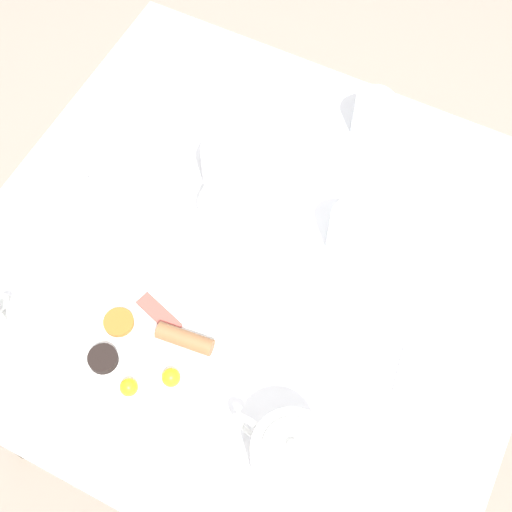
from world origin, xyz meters
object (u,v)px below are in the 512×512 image
at_px(water_glass_short, 373,117).
at_px(fork_spare, 329,326).
at_px(fork_by_plate, 147,113).
at_px(spoon_for_tea, 363,185).
at_px(napkin_folded, 437,382).
at_px(breakfast_plate, 147,353).
at_px(creamer_jug, 107,189).
at_px(knife_by_plate, 504,218).
at_px(teapot_near, 290,455).
at_px(water_glass_tall, 350,232).
at_px(teapot_far, 234,167).

relative_size(water_glass_short, fork_spare, 0.57).
relative_size(fork_by_plate, spoon_for_tea, 1.30).
bearing_deg(napkin_folded, spoon_for_tea, -49.79).
relative_size(breakfast_plate, water_glass_short, 2.74).
bearing_deg(fork_spare, creamer_jug, -6.25).
xyz_separation_m(napkin_folded, spoon_for_tea, (0.26, -0.31, -0.00)).
relative_size(napkin_folded, fork_by_plate, 0.93).
bearing_deg(fork_spare, water_glass_short, -76.66).
xyz_separation_m(water_glass_short, knife_by_plate, (-0.30, 0.07, -0.05)).
bearing_deg(fork_by_plate, napkin_folded, 159.43).
bearing_deg(teapot_near, fork_spare, 107.04).
height_order(breakfast_plate, napkin_folded, breakfast_plate).
height_order(teapot_near, water_glass_short, teapot_near).
height_order(creamer_jug, spoon_for_tea, creamer_jug).
bearing_deg(napkin_folded, breakfast_plate, 21.02).
bearing_deg(knife_by_plate, fork_by_plate, 6.88).
height_order(breakfast_plate, water_glass_tall, water_glass_tall).
distance_m(napkin_folded, fork_spare, 0.20).
relative_size(creamer_jug, fork_by_plate, 0.54).
relative_size(breakfast_plate, teapot_far, 1.25).
distance_m(spoon_for_tea, fork_spare, 0.30).
bearing_deg(water_glass_short, spoon_for_tea, 107.55).
relative_size(water_glass_short, fork_by_plate, 0.64).
height_order(teapot_near, knife_by_plate, teapot_near).
height_order(teapot_far, creamer_jug, teapot_far).
distance_m(water_glass_tall, fork_by_plate, 0.50).
height_order(water_glass_short, fork_spare, water_glass_short).
height_order(napkin_folded, knife_by_plate, napkin_folded).
distance_m(creamer_jug, fork_by_plate, 0.21).
relative_size(breakfast_plate, teapot_near, 1.25).
bearing_deg(knife_by_plate, water_glass_tall, 37.97).
relative_size(breakfast_plate, fork_spare, 1.55).
xyz_separation_m(spoon_for_tea, fork_spare, (-0.06, 0.30, 0.00)).
bearing_deg(napkin_folded, fork_by_plate, -20.57).
height_order(water_glass_tall, fork_by_plate, water_glass_tall).
xyz_separation_m(napkin_folded, fork_by_plate, (0.72, -0.27, -0.00)).
bearing_deg(fork_spare, spoon_for_tea, -78.44).
distance_m(water_glass_short, spoon_for_tea, 0.14).
distance_m(breakfast_plate, water_glass_tall, 0.41).
relative_size(teapot_near, knife_by_plate, 1.42).
height_order(teapot_near, water_glass_tall, teapot_near).
relative_size(water_glass_tall, fork_spare, 0.61).
distance_m(fork_by_plate, spoon_for_tea, 0.46).
xyz_separation_m(teapot_near, knife_by_plate, (-0.17, -0.59, -0.05)).
height_order(breakfast_plate, spoon_for_tea, breakfast_plate).
xyz_separation_m(teapot_near, spoon_for_tea, (0.10, -0.54, -0.05)).
xyz_separation_m(teapot_far, spoon_for_tea, (-0.22, -0.11, -0.05)).
xyz_separation_m(creamer_jug, napkin_folded, (-0.68, 0.06, -0.03)).
distance_m(water_glass_tall, spoon_for_tea, 0.15).
xyz_separation_m(teapot_far, fork_spare, (-0.28, 0.19, -0.05)).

